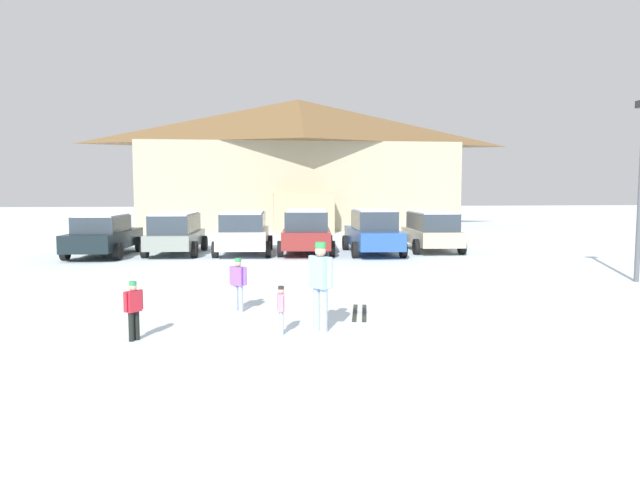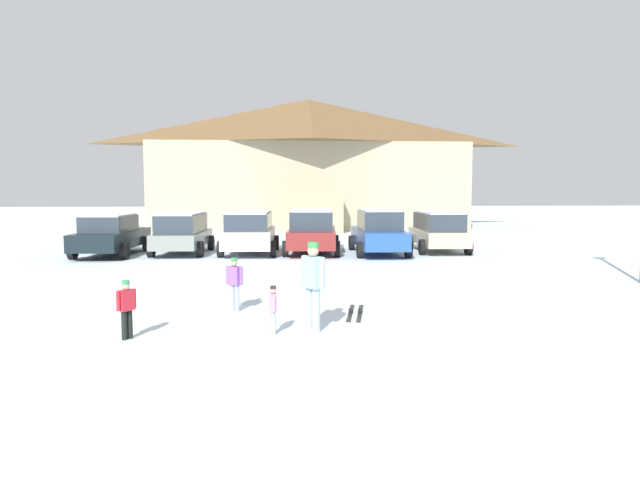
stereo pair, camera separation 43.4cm
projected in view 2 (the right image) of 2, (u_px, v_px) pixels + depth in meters
ground at (375, 380)px, 7.89m from camera, size 160.00×160.00×0.00m
ski_lodge at (308, 163)px, 38.80m from camera, size 20.93×9.68×8.68m
parked_black_sedan at (111, 235)px, 22.74m from camera, size 2.38×4.80×1.65m
parked_grey_wagon at (182, 232)px, 23.31m from camera, size 2.26×4.33×1.68m
parked_white_suv at (250, 231)px, 23.35m from camera, size 2.39×4.56×1.73m
parked_maroon_van at (312, 230)px, 23.56m from camera, size 2.54×4.81×1.81m
parked_blue_hatchback at (379, 232)px, 23.19m from camera, size 2.16×4.78×1.83m
parked_beige_suv at (438, 230)px, 24.10m from camera, size 2.21×4.16×1.70m
skier_adult_in_blue_parka at (313, 281)px, 10.57m from camera, size 0.43×0.53×1.67m
skier_child_in_red_jacket at (126, 306)px, 10.02m from camera, size 0.28×0.31×1.05m
skier_child_in_purple_jacket at (234, 281)px, 12.34m from camera, size 0.37×0.29×1.16m
skier_child_in_pink_snowsuit at (273, 307)px, 10.37m from camera, size 0.14×0.33×0.89m
pair_of_skis at (355, 312)px, 12.15m from camera, size 0.59×1.69×0.08m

